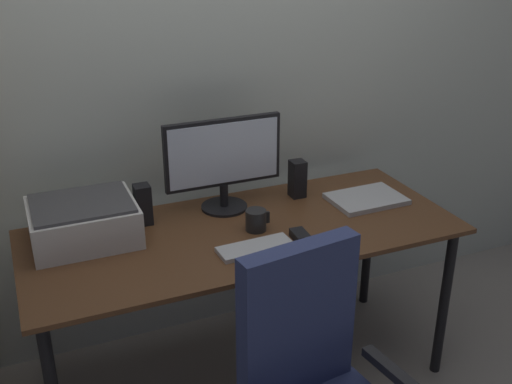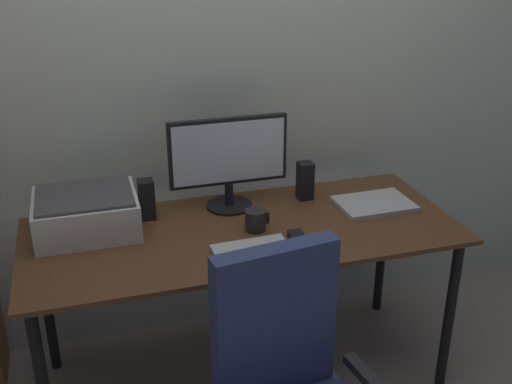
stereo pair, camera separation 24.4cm
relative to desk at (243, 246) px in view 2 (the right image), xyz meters
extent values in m
plane|color=gray|center=(0.00, 0.00, -0.66)|extent=(12.00, 12.00, 0.00)
cube|color=beige|center=(0.00, 0.53, 0.64)|extent=(6.40, 0.10, 2.60)
cube|color=#56351E|center=(0.00, 0.00, 0.07)|extent=(1.75, 0.73, 0.02)
cylinder|color=black|center=(0.82, -0.30, -0.30)|extent=(0.04, 0.04, 0.72)
cylinder|color=black|center=(-0.82, 0.30, -0.30)|extent=(0.04, 0.04, 0.72)
cylinder|color=black|center=(0.82, 0.30, -0.30)|extent=(0.04, 0.04, 0.72)
cylinder|color=black|center=(0.00, 0.22, 0.08)|extent=(0.20, 0.20, 0.01)
cylinder|color=black|center=(0.00, 0.22, 0.14)|extent=(0.04, 0.04, 0.10)
cube|color=black|center=(0.00, 0.22, 0.33)|extent=(0.51, 0.03, 0.29)
cube|color=silver|center=(0.00, 0.21, 0.33)|extent=(0.48, 0.01, 0.26)
cube|color=#B7BABC|center=(-0.02, -0.17, 0.09)|extent=(0.29, 0.12, 0.02)
cube|color=black|center=(0.17, -0.16, 0.09)|extent=(0.06, 0.10, 0.03)
cylinder|color=black|center=(0.05, -0.02, 0.12)|extent=(0.08, 0.08, 0.09)
cube|color=black|center=(0.10, -0.02, 0.12)|extent=(0.02, 0.01, 0.05)
cube|color=#B7BABC|center=(0.61, 0.04, 0.09)|extent=(0.32, 0.24, 0.02)
cube|color=black|center=(-0.36, 0.21, 0.16)|extent=(0.06, 0.07, 0.17)
cube|color=black|center=(0.35, 0.21, 0.16)|extent=(0.06, 0.07, 0.17)
cube|color=silver|center=(-0.60, 0.16, 0.15)|extent=(0.40, 0.34, 0.15)
cube|color=#424244|center=(-0.60, 0.16, 0.23)|extent=(0.37, 0.31, 0.01)
cube|color=navy|center=(-0.08, -0.65, 0.09)|extent=(0.41, 0.12, 0.52)
cube|color=#232326|center=(0.18, -0.81, -0.08)|extent=(0.07, 0.26, 0.03)
camera|label=1|loc=(-0.82, -2.06, 1.22)|focal=43.21mm
camera|label=2|loc=(-0.59, -2.14, 1.22)|focal=43.21mm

